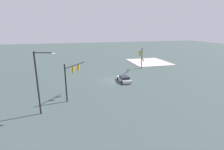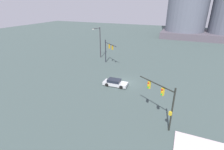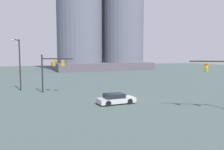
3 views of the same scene
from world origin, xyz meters
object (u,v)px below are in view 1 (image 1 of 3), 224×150
object	(u,v)px
traffic_signal_opposite_side	(71,74)
streetlamp_curved_arm	(39,79)
sedan_car_approaching	(124,79)
fire_hydrant_on_curb	(143,60)
traffic_signal_near_corner	(141,55)

from	to	relation	value
traffic_signal_opposite_side	streetlamp_curved_arm	size ratio (longest dim) A/B	0.71
traffic_signal_opposite_side	sedan_car_approaching	xyz separation A→B (m)	(5.98, -10.39, -3.29)
traffic_signal_opposite_side	streetlamp_curved_arm	xyz separation A→B (m)	(-4.33, 3.87, 0.81)
traffic_signal_opposite_side	streetlamp_curved_arm	world-z (taller)	streetlamp_curved_arm
traffic_signal_opposite_side	streetlamp_curved_arm	bearing A→B (deg)	175.86
traffic_signal_opposite_side	fire_hydrant_on_curb	distance (m)	33.82
streetlamp_curved_arm	sedan_car_approaching	size ratio (longest dim) A/B	1.82
traffic_signal_near_corner	traffic_signal_opposite_side	distance (m)	23.36
streetlamp_curved_arm	sedan_car_approaching	world-z (taller)	streetlamp_curved_arm
traffic_signal_near_corner	fire_hydrant_on_curb	world-z (taller)	traffic_signal_near_corner
traffic_signal_near_corner	streetlamp_curved_arm	world-z (taller)	streetlamp_curved_arm
streetlamp_curved_arm	fire_hydrant_on_curb	distance (m)	39.68
traffic_signal_near_corner	fire_hydrant_on_curb	xyz separation A→B (m)	(9.51, -5.16, -3.29)
fire_hydrant_on_curb	traffic_signal_near_corner	bearing A→B (deg)	151.53
traffic_signal_opposite_side	sedan_car_approaching	distance (m)	12.44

